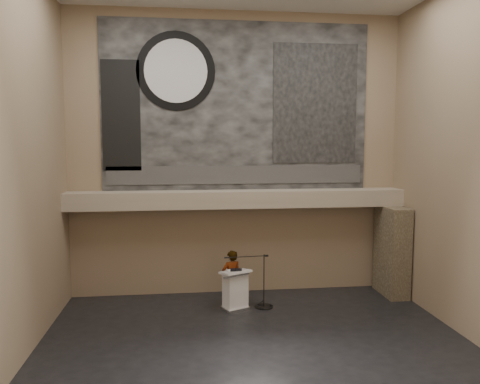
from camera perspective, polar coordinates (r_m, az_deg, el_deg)
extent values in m
plane|color=black|center=(11.24, 2.07, -18.21)|extent=(10.00, 10.00, 0.00)
cube|color=#867055|center=(14.23, -0.39, 4.54)|extent=(10.00, 0.02, 8.50)
cube|color=#867055|center=(6.35, 7.86, 2.70)|extent=(10.00, 0.02, 8.50)
cube|color=#867055|center=(10.69, -25.42, 3.49)|extent=(0.02, 8.00, 8.50)
cube|color=#867055|center=(12.10, 26.28, 3.68)|extent=(0.02, 8.00, 8.50)
cube|color=gray|center=(13.92, -0.20, -0.85)|extent=(10.00, 0.80, 0.50)
cylinder|color=#B2893D|center=(13.82, -6.78, -2.12)|extent=(0.04, 0.04, 0.06)
cylinder|color=#B2893D|center=(14.26, 7.44, -1.88)|extent=(0.04, 0.04, 0.06)
cube|color=black|center=(14.23, -0.38, 10.39)|extent=(8.00, 0.05, 5.00)
cube|color=#303030|center=(14.18, -0.36, 2.11)|extent=(7.76, 0.02, 0.55)
cylinder|color=black|center=(14.22, -7.83, 14.39)|extent=(2.30, 0.02, 2.30)
cylinder|color=silver|center=(14.20, -7.83, 14.41)|extent=(1.84, 0.02, 1.84)
cube|color=black|center=(14.67, 9.16, 10.57)|extent=(2.60, 0.02, 3.60)
cube|color=black|center=(14.19, -14.30, 9.00)|extent=(1.10, 0.02, 3.20)
cube|color=#453A2A|center=(15.04, 18.03, -6.82)|extent=(0.60, 1.40, 2.70)
cube|color=silver|center=(13.41, -0.58, -13.93)|extent=(0.85, 0.77, 0.08)
cube|color=white|center=(13.24, -0.58, -11.82)|extent=(0.73, 0.64, 0.96)
cube|color=white|center=(13.07, -0.58, -9.71)|extent=(0.93, 0.82, 0.14)
cube|color=black|center=(13.07, -0.47, -9.50)|extent=(0.35, 0.30, 0.04)
cube|color=white|center=(13.08, -0.98, -9.55)|extent=(0.33, 0.37, 0.00)
imported|color=white|center=(13.48, -1.04, -10.43)|extent=(0.67, 0.55, 1.59)
cylinder|color=black|center=(13.60, 2.92, -13.77)|extent=(0.52, 0.52, 0.02)
cylinder|color=black|center=(13.37, 2.94, -10.76)|extent=(0.03, 0.03, 1.51)
cylinder|color=black|center=(13.06, 0.68, -7.89)|extent=(1.17, 0.11, 0.02)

